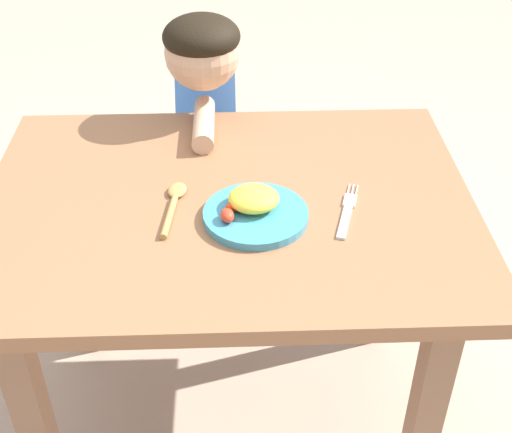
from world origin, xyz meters
TOP-DOWN VIEW (x-y plane):
  - ground_plane at (0.00, 0.00)m, footprint 8.00×8.00m
  - dining_table at (0.00, 0.00)m, footprint 1.05×0.79m
  - plate at (0.05, -0.07)m, footprint 0.22×0.22m
  - fork at (0.25, -0.06)m, footprint 0.07×0.19m
  - spoon at (-0.11, -0.02)m, footprint 0.05×0.20m
  - person at (-0.06, 0.46)m, footprint 0.19×0.42m

SIDE VIEW (x-z plane):
  - ground_plane at x=0.00m, z-range 0.00..0.00m
  - person at x=-0.06m, z-range 0.10..1.09m
  - dining_table at x=0.00m, z-range 0.25..0.98m
  - fork at x=0.25m, z-range 0.73..0.73m
  - spoon at x=-0.11m, z-range 0.73..0.74m
  - plate at x=0.05m, z-range 0.72..0.78m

